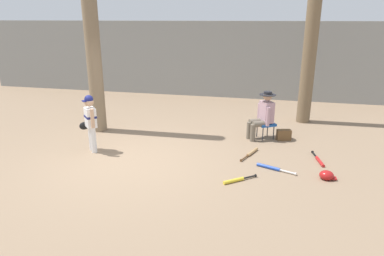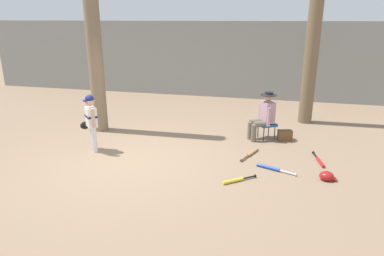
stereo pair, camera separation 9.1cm
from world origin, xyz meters
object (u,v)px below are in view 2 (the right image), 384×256
tree_near_player (92,16)px  bat_yellow_trainer (236,180)px  tree_behind_spectator (315,23)px  handbag_beside_stool (285,135)px  bat_blue_youth (271,168)px  young_ballplayer (91,119)px  bat_wood_tan (252,153)px  folding_stool (267,125)px  seated_spectator (264,114)px  batting_helmet_red (327,176)px  bat_red_barrel (320,161)px

tree_near_player → bat_yellow_trainer: bearing=-29.6°
tree_behind_spectator → bat_yellow_trainer: size_ratio=10.19×
handbag_beside_stool → bat_blue_youth: handbag_beside_stool is taller
young_ballplayer → bat_wood_tan: young_ballplayer is taller
tree_behind_spectator → folding_stool: bearing=-120.6°
tree_near_player → bat_blue_youth: tree_near_player is taller
bat_blue_youth → folding_stool: bearing=95.7°
seated_spectator → bat_blue_youth: 1.95m
tree_near_player → bat_wood_tan: 5.12m
young_ballplayer → bat_yellow_trainer: 3.54m
young_ballplayer → batting_helmet_red: 5.07m
folding_stool → batting_helmet_red: (1.21, -2.10, -0.29)m
young_ballplayer → bat_blue_youth: young_ballplayer is taller
young_ballplayer → bat_blue_youth: size_ratio=1.67×
tree_near_player → handbag_beside_stool: tree_near_player is taller
handbag_beside_stool → bat_yellow_trainer: (-0.90, -2.57, -0.10)m
tree_behind_spectator → batting_helmet_red: (0.18, -3.85, -2.69)m
handbag_beside_stool → young_ballplayer: bearing=-157.4°
seated_spectator → bat_yellow_trainer: size_ratio=2.01×
handbag_beside_stool → batting_helmet_red: handbag_beside_stool is taller
handbag_beside_stool → bat_wood_tan: handbag_beside_stool is taller
batting_helmet_red → seated_spectator: bearing=122.3°
bat_red_barrel → batting_helmet_red: (0.04, -0.83, 0.05)m
young_ballplayer → bat_yellow_trainer: size_ratio=2.19×
tree_behind_spectator → bat_yellow_trainer: 5.34m
bat_blue_youth → bat_red_barrel: bearing=32.2°
folding_stool → handbag_beside_stool: bearing=-2.8°
bat_yellow_trainer → bat_blue_youth: (0.63, 0.71, 0.00)m
tree_behind_spectator → bat_red_barrel: tree_behind_spectator is taller
batting_helmet_red → tree_near_player: bearing=162.7°
tree_behind_spectator → bat_blue_youth: 4.63m
seated_spectator → batting_helmet_red: bearing=-57.7°
bat_red_barrel → bat_yellow_trainer: 2.08m
handbag_beside_stool → bat_blue_youth: 1.88m
handbag_beside_stool → bat_yellow_trainer: handbag_beside_stool is taller
handbag_beside_stool → tree_near_player: bearing=-176.0°
seated_spectator → bat_blue_youth: size_ratio=1.53×
seated_spectator → bat_blue_youth: (0.27, -1.83, -0.61)m
bat_yellow_trainer → tree_behind_spectator: bearing=71.3°
folding_stool → bat_red_barrel: 1.75m
seated_spectator → bat_yellow_trainer: bearing=-97.9°
bat_blue_youth → bat_wood_tan: (-0.45, 0.71, 0.00)m
tree_near_player → bat_red_barrel: 6.34m
tree_behind_spectator → batting_helmet_red: bearing=-87.4°
folding_stool → young_ballplayer: bearing=-154.8°
folding_stool → handbag_beside_stool: (0.46, -0.02, -0.23)m
seated_spectator → bat_blue_youth: seated_spectator is taller
tree_behind_spectator → bat_wood_tan: size_ratio=7.64×
bat_red_barrel → bat_blue_youth: (-0.98, -0.62, 0.00)m
seated_spectator → batting_helmet_red: (1.29, -2.05, -0.56)m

